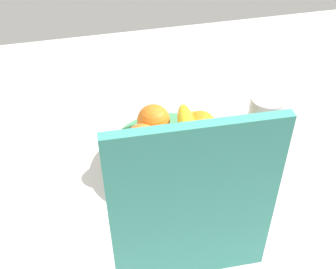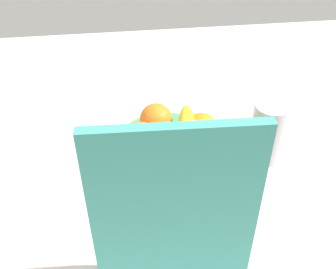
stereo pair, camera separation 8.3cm
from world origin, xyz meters
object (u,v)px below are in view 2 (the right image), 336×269
at_px(orange_front_left, 141,139).
at_px(thermos_tumbler, 268,131).
at_px(orange_back_left, 156,120).
at_px(fruit_bowl, 168,157).
at_px(cutting_board, 175,210).
at_px(orange_front_right, 177,151).
at_px(orange_center, 202,130).
at_px(banana_bunch, 185,136).

height_order(orange_front_left, thermos_tumbler, thermos_tumbler).
xyz_separation_m(orange_back_left, thermos_tumbler, (-0.26, 0.05, -0.02)).
bearing_deg(fruit_bowl, orange_front_left, 7.18).
bearing_deg(orange_front_left, cutting_board, 98.11).
relative_size(fruit_bowl, orange_front_right, 3.39).
bearing_deg(orange_center, fruit_bowl, 4.62).
distance_m(orange_center, cutting_board, 0.32).
relative_size(fruit_bowl, banana_bunch, 1.50).
height_order(orange_front_left, orange_back_left, same).
height_order(banana_bunch, cutting_board, cutting_board).
height_order(fruit_bowl, orange_back_left, orange_back_left).
xyz_separation_m(banana_bunch, cutting_board, (0.06, 0.27, 0.08)).
height_order(orange_front_left, banana_bunch, banana_bunch).
bearing_deg(orange_front_right, fruit_bowl, -76.25).
distance_m(orange_front_left, cutting_board, 0.29).
relative_size(orange_center, banana_bunch, 0.44).
distance_m(fruit_bowl, orange_back_left, 0.09).
relative_size(orange_front_right, thermos_tumbler, 0.50).
height_order(banana_bunch, thermos_tumbler, thermos_tumbler).
bearing_deg(orange_back_left, thermos_tumbler, 169.51).
xyz_separation_m(cutting_board, thermos_tumbler, (-0.26, -0.29, -0.10)).
xyz_separation_m(fruit_bowl, cutting_board, (0.02, 0.28, 0.15)).
height_order(orange_front_right, orange_center, same).
height_order(cutting_board, thermos_tumbler, cutting_board).
relative_size(orange_front_left, banana_bunch, 0.44).
bearing_deg(banana_bunch, orange_center, -157.05).
distance_m(orange_center, banana_bunch, 0.04).
relative_size(orange_center, thermos_tumbler, 0.50).
bearing_deg(banana_bunch, cutting_board, 77.75).
bearing_deg(orange_front_left, orange_back_left, -121.29).
relative_size(orange_front_right, orange_center, 1.00).
bearing_deg(orange_front_right, orange_back_left, -72.75).
bearing_deg(cutting_board, orange_front_left, -79.85).
distance_m(orange_center, orange_back_left, 0.11).
bearing_deg(orange_back_left, banana_bunch, 130.69).
bearing_deg(orange_front_left, thermos_tumbler, -176.69).
bearing_deg(orange_back_left, orange_front_left, 58.71).
bearing_deg(orange_back_left, fruit_bowl, 110.50).
height_order(fruit_bowl, orange_front_right, orange_front_right).
xyz_separation_m(orange_front_left, banana_bunch, (-0.10, 0.00, 0.00)).
relative_size(orange_back_left, cutting_board, 0.22).
height_order(orange_front_right, thermos_tumbler, thermos_tumbler).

